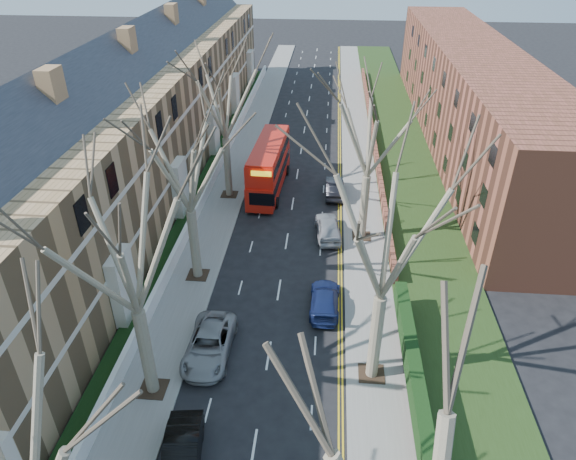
# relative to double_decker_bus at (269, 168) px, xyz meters

# --- Properties ---
(pavement_left) EXTENTS (3.00, 102.00, 0.12)m
(pavement_left) POSITION_rel_double_decker_bus_xyz_m (-3.69, 9.42, -2.05)
(pavement_left) COLOR slate
(pavement_left) RESTS_ON ground
(pavement_right) EXTENTS (3.00, 102.00, 0.12)m
(pavement_right) POSITION_rel_double_decker_bus_xyz_m (8.31, 9.42, -2.05)
(pavement_right) COLOR slate
(pavement_right) RESTS_ON ground
(terrace_left) EXTENTS (9.70, 78.00, 13.60)m
(terrace_left) POSITION_rel_double_decker_bus_xyz_m (-11.33, 1.42, 3.42)
(terrace_left) COLOR #9B774E
(terrace_left) RESTS_ON ground
(flats_right) EXTENTS (13.97, 54.00, 10.00)m
(flats_right) POSITION_rel_double_decker_bus_xyz_m (19.78, 13.42, 2.87)
(flats_right) COLOR brown
(flats_right) RESTS_ON ground
(front_wall_left) EXTENTS (0.30, 78.00, 1.00)m
(front_wall_left) POSITION_rel_double_decker_bus_xyz_m (-5.34, 1.42, -1.49)
(front_wall_left) COLOR white
(front_wall_left) RESTS_ON ground
(grass_verge_right) EXTENTS (6.00, 102.00, 0.06)m
(grass_verge_right) POSITION_rel_double_decker_bus_xyz_m (12.81, 9.42, -1.96)
(grass_verge_right) COLOR #203412
(grass_verge_right) RESTS_ON ground
(tree_left_mid) EXTENTS (10.50, 10.50, 14.71)m
(tree_left_mid) POSITION_rel_double_decker_bus_xyz_m (-3.39, -23.58, 7.44)
(tree_left_mid) COLOR #6F614F
(tree_left_mid) RESTS_ON ground
(tree_left_far) EXTENTS (10.15, 10.15, 14.22)m
(tree_left_far) POSITION_rel_double_decker_bus_xyz_m (-3.39, -13.58, 7.13)
(tree_left_far) COLOR #6F614F
(tree_left_far) RESTS_ON ground
(tree_left_dist) EXTENTS (10.50, 10.50, 14.71)m
(tree_left_dist) POSITION_rel_double_decker_bus_xyz_m (-3.39, -1.58, 7.45)
(tree_left_dist) COLOR #6F614F
(tree_left_dist) RESTS_ON ground
(tree_right_mid) EXTENTS (10.50, 10.50, 14.71)m
(tree_right_mid) POSITION_rel_double_decker_bus_xyz_m (8.01, -21.58, 7.44)
(tree_right_mid) COLOR #6F614F
(tree_right_mid) RESTS_ON ground
(tree_right_far) EXTENTS (10.15, 10.15, 14.22)m
(tree_right_far) POSITION_rel_double_decker_bus_xyz_m (8.01, -7.58, 7.13)
(tree_right_far) COLOR #6F614F
(tree_right_far) RESTS_ON ground
(double_decker_bus) EXTENTS (3.01, 10.34, 4.31)m
(double_decker_bus) POSITION_rel_double_decker_bus_xyz_m (0.00, 0.00, 0.00)
(double_decker_bus) COLOR red
(double_decker_bus) RESTS_ON ground
(car_left_mid) EXTENTS (2.15, 4.68, 1.49)m
(car_left_mid) POSITION_rel_double_decker_bus_xyz_m (-0.73, -27.66, -1.37)
(car_left_mid) COLOR black
(car_left_mid) RESTS_ON ground
(car_left_far) EXTENTS (2.45, 5.26, 1.46)m
(car_left_far) POSITION_rel_double_decker_bus_xyz_m (-0.99, -20.73, -1.38)
(car_left_far) COLOR gray
(car_left_far) RESTS_ON ground
(car_right_near) EXTENTS (1.87, 4.52, 1.31)m
(car_right_near) POSITION_rel_double_decker_bus_xyz_m (5.36, -16.17, -1.46)
(car_right_near) COLOR navy
(car_right_near) RESTS_ON ground
(car_right_mid) EXTENTS (2.33, 4.73, 1.55)m
(car_right_mid) POSITION_rel_double_decker_bus_xyz_m (5.41, -7.54, -1.34)
(car_right_mid) COLOR #999BA2
(car_right_mid) RESTS_ON ground
(car_right_far) EXTENTS (1.58, 4.37, 1.43)m
(car_right_far) POSITION_rel_double_decker_bus_xyz_m (5.88, -0.61, -1.40)
(car_right_far) COLOR black
(car_right_far) RESTS_ON ground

